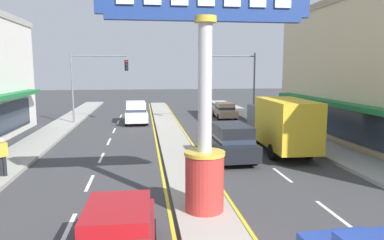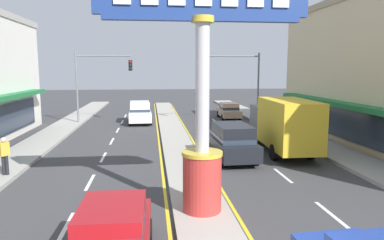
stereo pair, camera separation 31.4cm
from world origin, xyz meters
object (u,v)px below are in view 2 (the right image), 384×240
sedan_near_left_lane (112,236)px  sedan_far_left_oncoming (229,110)px  traffic_light_right_side (239,75)px  box_truck_near_right_lane (283,124)px  suv_mid_left_lane (140,112)px  suv_far_right_lane (232,141)px  traffic_light_left_side (97,75)px  district_sign (202,98)px  pedestrian_near_kerb (4,154)px

sedan_near_left_lane → sedan_far_left_oncoming: same height
traffic_light_right_side → box_truck_near_right_lane: (-0.34, -11.81, -2.55)m
suv_mid_left_lane → suv_far_right_lane: bearing=-69.2°
suv_far_right_lane → sedan_near_left_lane: bearing=-117.7°
suv_mid_left_lane → traffic_light_left_side: bearing=-178.5°
sedan_near_left_lane → sedan_far_left_oncoming: 27.06m
sedan_far_left_oncoming → traffic_light_left_side: bearing=-170.2°
district_sign → sedan_near_left_lane: bearing=-131.7°
box_truck_near_right_lane → pedestrian_near_kerb: size_ratio=4.18×
sedan_near_left_lane → suv_mid_left_lane: (-0.00, 23.68, 0.20)m
district_sign → traffic_light_right_side: 20.96m
traffic_light_right_side → suv_far_right_lane: (-3.58, -13.03, -3.26)m
sedan_near_left_lane → pedestrian_near_kerb: (-5.39, 7.74, 0.34)m
sedan_far_left_oncoming → traffic_light_right_side: bearing=-84.0°
sedan_far_left_oncoming → sedan_near_left_lane: bearing=-108.3°
district_sign → suv_mid_left_lane: bearing=97.2°
sedan_near_left_lane → suv_mid_left_lane: bearing=90.0°
traffic_light_right_side → sedan_far_left_oncoming: traffic_light_right_side is taller
district_sign → sedan_near_left_lane: district_sign is taller
suv_far_right_lane → district_sign: bearing=-110.5°
pedestrian_near_kerb → traffic_light_right_side: bearing=47.0°
district_sign → pedestrian_near_kerb: 9.73m
pedestrian_near_kerb → district_sign: bearing=-31.1°
traffic_light_left_side → pedestrian_near_kerb: (-1.80, -15.84, -3.12)m
suv_far_right_lane → sedan_near_left_lane: (-5.22, -9.92, -0.20)m
traffic_light_right_side → sedan_near_left_lane: bearing=-111.0°
district_sign → sedan_near_left_lane: size_ratio=1.75×
traffic_light_left_side → sedan_near_left_lane: 24.11m
district_sign → pedestrian_near_kerb: district_sign is taller
suv_far_right_lane → pedestrian_near_kerb: (-10.61, -2.17, 0.14)m
traffic_light_left_side → suv_far_right_lane: size_ratio=1.33×
suv_far_right_lane → suv_mid_left_lane: (-5.22, 13.76, 0.00)m
traffic_light_right_side → pedestrian_near_kerb: traffic_light_right_side is taller
suv_far_right_lane → sedan_far_left_oncoming: bearing=78.2°
district_sign → box_truck_near_right_lane: bearing=54.5°
traffic_light_left_side → sedan_near_left_lane: (3.59, -23.59, -3.46)m
traffic_light_left_side → traffic_light_right_side: (12.39, -0.64, 0.00)m
box_truck_near_right_lane → sedan_near_left_lane: (-8.46, -11.13, -0.91)m
traffic_light_right_side → sedan_near_left_lane: (-8.80, -22.95, -3.46)m
sedan_near_left_lane → pedestrian_near_kerb: pedestrian_near_kerb is taller
box_truck_near_right_lane → suv_far_right_lane: 3.53m
box_truck_near_right_lane → district_sign: bearing=-125.5°
district_sign → box_truck_near_right_lane: size_ratio=1.09×
box_truck_near_right_lane → sedan_near_left_lane: bearing=-127.2°
pedestrian_near_kerb → box_truck_near_right_lane: bearing=13.7°
box_truck_near_right_lane → suv_mid_left_lane: (-8.47, 12.55, -0.71)m
box_truck_near_right_lane → suv_far_right_lane: (-3.24, -1.21, -0.71)m
box_truck_near_right_lane → sedan_far_left_oncoming: size_ratio=1.60×
district_sign → traffic_light_right_side: district_sign is taller
box_truck_near_right_lane → sedan_near_left_lane: box_truck_near_right_lane is taller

